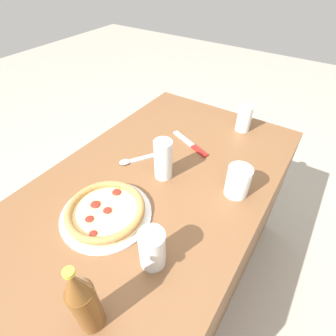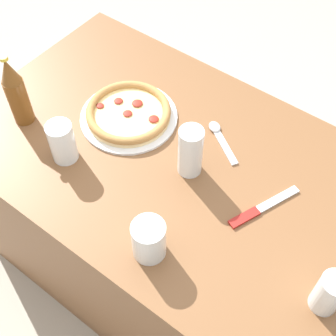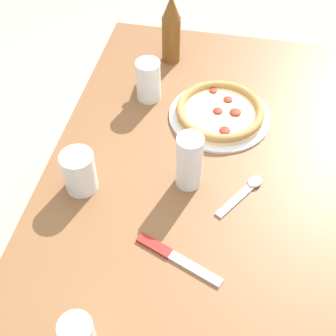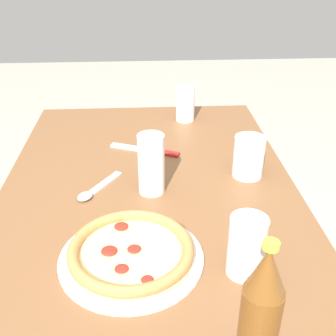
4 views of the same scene
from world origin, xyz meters
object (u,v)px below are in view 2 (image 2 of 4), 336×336
at_px(glass_orange_juice, 149,241).
at_px(glass_lemonade, 190,153).
at_px(knife, 261,208).
at_px(glass_iced_tea, 329,294).
at_px(pizza_pepperoni, 129,113).
at_px(beer_bottle, 16,92).
at_px(spoon, 219,135).
at_px(glass_red_wine, 63,143).

height_order(glass_orange_juice, glass_lemonade, glass_lemonade).
distance_m(glass_orange_juice, knife, 0.32).
height_order(glass_orange_juice, glass_iced_tea, glass_iced_tea).
bearing_deg(glass_iced_tea, glass_orange_juice, 18.47).
xyz_separation_m(pizza_pepperoni, knife, (-0.49, 0.04, -0.02)).
relative_size(beer_bottle, knife, 1.13).
bearing_deg(beer_bottle, pizza_pepperoni, -142.16).
distance_m(glass_orange_juice, spoon, 0.42).
xyz_separation_m(glass_orange_juice, spoon, (0.07, -0.42, -0.05)).
relative_size(glass_iced_tea, knife, 0.57).
height_order(glass_lemonade, glass_iced_tea, glass_lemonade).
height_order(pizza_pepperoni, spoon, pizza_pepperoni).
distance_m(pizza_pepperoni, glass_red_wine, 0.23).
bearing_deg(spoon, pizza_pepperoni, 21.38).
xyz_separation_m(glass_red_wine, spoon, (-0.31, -0.33, -0.05)).
distance_m(glass_red_wine, spoon, 0.45).
xyz_separation_m(glass_iced_tea, spoon, (0.47, -0.28, -0.05)).
bearing_deg(knife, glass_lemonade, 1.69).
height_order(pizza_pepperoni, glass_lemonade, glass_lemonade).
distance_m(pizza_pepperoni, glass_orange_juice, 0.45).
xyz_separation_m(glass_lemonade, spoon, (-0.00, -0.15, -0.07)).
bearing_deg(spoon, glass_orange_juice, 99.19).
relative_size(pizza_pepperoni, beer_bottle, 1.23).
bearing_deg(glass_lemonade, glass_red_wine, 29.53).
bearing_deg(beer_bottle, glass_lemonade, -164.12).
height_order(glass_orange_juice, knife, glass_orange_juice).
xyz_separation_m(glass_orange_juice, knife, (-0.16, -0.27, -0.05)).
distance_m(glass_red_wine, glass_iced_tea, 0.78).
bearing_deg(glass_red_wine, knife, -161.29).
height_order(glass_red_wine, glass_iced_tea, glass_red_wine).
relative_size(glass_orange_juice, beer_bottle, 0.47).
bearing_deg(glass_orange_juice, glass_iced_tea, -161.53).
height_order(glass_iced_tea, beer_bottle, beer_bottle).
relative_size(pizza_pepperoni, glass_orange_juice, 2.61).
distance_m(glass_iced_tea, beer_bottle, 0.98).
bearing_deg(glass_red_wine, pizza_pepperoni, -101.99).
bearing_deg(beer_bottle, glass_iced_tea, -179.17).
relative_size(glass_red_wine, knife, 0.60).
height_order(beer_bottle, spoon, beer_bottle).
relative_size(pizza_pepperoni, spoon, 1.91).
distance_m(pizza_pepperoni, spoon, 0.28).
height_order(pizza_pepperoni, glass_red_wine, glass_red_wine).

